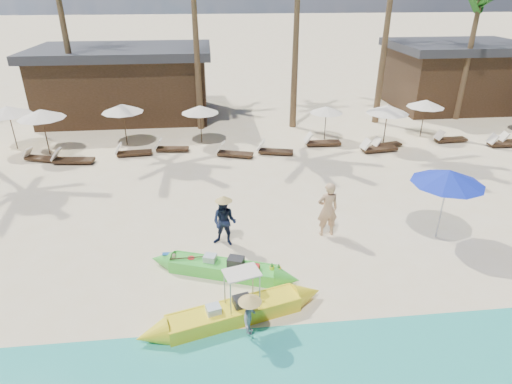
{
  "coord_description": "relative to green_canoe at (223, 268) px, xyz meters",
  "views": [
    {
      "loc": [
        -2.75,
        -10.6,
        7.81
      ],
      "look_at": [
        -1.38,
        2.0,
        1.61
      ],
      "focal_mm": 30.0,
      "sensor_mm": 36.0,
      "label": 1
    }
  ],
  "objects": [
    {
      "name": "lounger_9_left",
      "position": [
        15.16,
        9.47,
        -0.01
      ],
      "size": [
        1.83,
        0.61,
        0.61
      ],
      "rotation": [
        0.0,
        0.0,
        -0.03
      ],
      "color": "#382316",
      "rests_on": "ground"
    },
    {
      "name": "pavilion_west",
      "position": [
        -5.39,
        17.69,
        1.97
      ],
      "size": [
        10.8,
        6.6,
        4.3
      ],
      "color": "#382316",
      "rests_on": "ground"
    },
    {
      "name": "vendor_yellow",
      "position": [
        0.56,
        -2.61,
        0.46
      ],
      "size": [
        0.59,
        0.74,
        1.01
      ],
      "primitive_type": "imported",
      "rotation": [
        0.0,
        0.0,
        1.2
      ],
      "color": "gray",
      "rests_on": "ground"
    },
    {
      "name": "lounger_3_left",
      "position": [
        -8.56,
        10.04,
        -0.03
      ],
      "size": [
        1.74,
        1.01,
        0.56
      ],
      "rotation": [
        0.0,
        0.0,
        -0.32
      ],
      "color": "#382316",
      "rests_on": "ground"
    },
    {
      "name": "lounger_6_left",
      "position": [
        2.92,
        9.72,
        -0.01
      ],
      "size": [
        1.9,
        0.98,
        0.62
      ],
      "rotation": [
        0.0,
        0.0,
        -0.24
      ],
      "color": "#382316",
      "rests_on": "ground"
    },
    {
      "name": "lounger_7_right",
      "position": [
        8.92,
        10.02,
        -0.03
      ],
      "size": [
        1.71,
        0.88,
        0.56
      ],
      "rotation": [
        0.0,
        0.0,
        0.24
      ],
      "color": "#382316",
      "rests_on": "ground"
    },
    {
      "name": "ground",
      "position": [
        2.61,
        0.19,
        -0.22
      ],
      "size": [
        240.0,
        240.0,
        0.0
      ],
      "primitive_type": "plane",
      "color": "beige",
      "rests_on": "ground"
    },
    {
      "name": "pavilion_east",
      "position": [
        16.61,
        17.69,
        1.98
      ],
      "size": [
        8.8,
        6.6,
        4.3
      ],
      "color": "#382316",
      "rests_on": "ground"
    },
    {
      "name": "resort_parasol_8",
      "position": [
        11.62,
        11.61,
        1.66
      ],
      "size": [
        2.02,
        2.02,
        2.08
      ],
      "color": "#382316",
      "rests_on": "ground"
    },
    {
      "name": "green_canoe",
      "position": [
        0.0,
        0.0,
        0.0
      ],
      "size": [
        4.92,
        2.06,
        0.65
      ],
      "rotation": [
        0.0,
        0.0,
        -0.35
      ],
      "color": "green",
      "rests_on": "ground"
    },
    {
      "name": "lounger_8_left",
      "position": [
        12.7,
        10.49,
        -0.02
      ],
      "size": [
        1.81,
        0.65,
        0.6
      ],
      "rotation": [
        0.0,
        0.0,
        0.06
      ],
      "color": "#382316",
      "rests_on": "ground"
    },
    {
      "name": "lounger_4_right",
      "position": [
        -2.3,
        10.68,
        -0.03
      ],
      "size": [
        1.75,
        0.7,
        0.58
      ],
      "rotation": [
        0.0,
        0.0,
        -0.1
      ],
      "color": "#382316",
      "rests_on": "ground"
    },
    {
      "name": "resort_parasol_6",
      "position": [
        6.09,
        11.74,
        1.44
      ],
      "size": [
        1.79,
        1.79,
        1.84
      ],
      "color": "#382316",
      "rests_on": "ground"
    },
    {
      "name": "resort_parasol_2",
      "position": [
        -10.29,
        11.92,
        1.84
      ],
      "size": [
        2.21,
        2.21,
        2.28
      ],
      "color": "#382316",
      "rests_on": "ground"
    },
    {
      "name": "vendor_green",
      "position": [
        0.14,
        1.65,
        0.62
      ],
      "size": [
        0.98,
        0.87,
        1.67
      ],
      "primitive_type": "imported",
      "rotation": [
        0.0,
        0.0,
        -0.34
      ],
      "color": "#131B35",
      "rests_on": "ground"
    },
    {
      "name": "resort_parasol_7",
      "position": [
        8.88,
        10.22,
        1.8
      ],
      "size": [
        2.17,
        2.17,
        2.23
      ],
      "color": "#382316",
      "rests_on": "ground"
    },
    {
      "name": "tourist",
      "position": [
        3.62,
        1.89,
        0.76
      ],
      "size": [
        0.74,
        0.52,
        1.95
      ],
      "primitive_type": "imported",
      "rotation": [
        0.0,
        0.0,
        3.21
      ],
      "color": "tan",
      "rests_on": "ground"
    },
    {
      "name": "resort_parasol_3",
      "position": [
        -8.34,
        10.89,
        1.88
      ],
      "size": [
        2.26,
        2.26,
        2.33
      ],
      "color": "#382316",
      "rests_on": "ground"
    },
    {
      "name": "yellow_canoe",
      "position": [
        0.22,
        -1.94,
        0.02
      ],
      "size": [
        5.43,
        1.8,
        1.44
      ],
      "rotation": [
        0.0,
        0.0,
        0.27
      ],
      "color": "yellow",
      "rests_on": "ground"
    },
    {
      "name": "lounger_3_right",
      "position": [
        -6.91,
        9.52,
        0.0
      ],
      "size": [
        1.99,
        0.8,
        0.66
      ],
      "rotation": [
        0.0,
        0.0,
        -0.11
      ],
      "color": "#382316",
      "rests_on": "ground"
    },
    {
      "name": "lounger_5_left",
      "position": [
        0.86,
        9.6,
        -0.01
      ],
      "size": [
        1.92,
        1.1,
        0.62
      ],
      "rotation": [
        0.0,
        0.0,
        -0.31
      ],
      "color": "#382316",
      "rests_on": "ground"
    },
    {
      "name": "lounger_4_left",
      "position": [
        -4.17,
        10.25,
        -0.02
      ],
      "size": [
        1.82,
        0.7,
        0.61
      ],
      "rotation": [
        0.0,
        0.0,
        0.08
      ],
      "color": "#382316",
      "rests_on": "ground"
    },
    {
      "name": "resort_parasol_4",
      "position": [
        -4.68,
        11.95,
        1.78
      ],
      "size": [
        2.15,
        2.15,
        2.22
      ],
      "color": "#382316",
      "rests_on": "ground"
    },
    {
      "name": "lounger_6_right",
      "position": [
        5.59,
        10.66,
        0.0
      ],
      "size": [
        1.97,
        0.65,
        0.66
      ],
      "rotation": [
        0.0,
        0.0,
        -0.02
      ],
      "color": "#382316",
      "rests_on": "ground"
    },
    {
      "name": "blue_umbrella",
      "position": [
        7.32,
        1.31,
        2.03
      ],
      "size": [
        2.31,
        2.31,
        2.49
      ],
      "color": "#99999E",
      "rests_on": "ground"
    },
    {
      "name": "lounger_7_left",
      "position": [
        8.26,
        9.46,
        -0.0
      ],
      "size": [
        1.97,
        0.82,
        0.65
      ],
      "rotation": [
        0.0,
        0.0,
        0.12
      ],
      "color": "#382316",
      "rests_on": "ground"
    },
    {
      "name": "resort_parasol_5",
      "position": [
        -0.69,
        11.88,
        1.62
      ],
      "size": [
        1.98,
        1.98,
        2.04
      ],
      "color": "#382316",
      "rests_on": "ground"
    }
  ]
}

